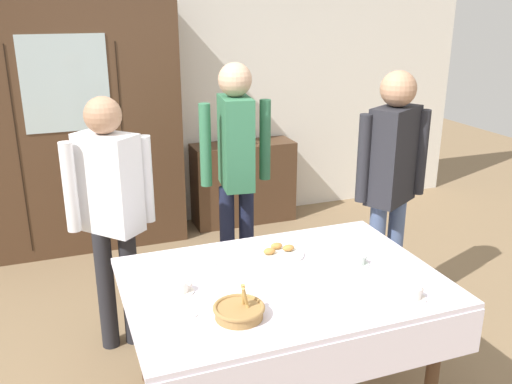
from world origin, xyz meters
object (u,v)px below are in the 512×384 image
dining_table (285,298)px  book_stack (243,140)px  spoon_back_edge (397,264)px  person_beside_shelf (236,159)px  spoon_far_right (210,264)px  person_behind_table_right (111,202)px  bookshelf_low (243,183)px  tea_cup_near_left (413,294)px  spoon_front_edge (189,317)px  bread_basket (239,311)px  pastry_plate (279,252)px  tea_cup_front_edge (357,260)px  wall_cabinet (70,131)px  tea_cup_near_right (181,288)px  person_by_cabinet (391,173)px

dining_table → book_stack: 2.73m
spoon_back_edge → person_beside_shelf: bearing=110.9°
spoon_far_right → person_behind_table_right: (-0.45, 0.57, 0.23)m
person_beside_shelf → bookshelf_low: bearing=69.0°
tea_cup_near_left → spoon_front_edge: (-1.06, 0.22, -0.02)m
bread_basket → pastry_plate: (0.43, 0.55, -0.02)m
tea_cup_front_edge → spoon_back_edge: tea_cup_front_edge is taller
tea_cup_front_edge → spoon_back_edge: (0.21, -0.07, -0.02)m
book_stack → spoon_back_edge: bearing=-90.8°
bookshelf_low → person_behind_table_right: person_behind_table_right is taller
tea_cup_near_left → bread_basket: (-0.84, 0.14, 0.01)m
wall_cabinet → tea_cup_near_right: size_ratio=16.41×
bookshelf_low → person_by_cabinet: person_by_cabinet is taller
tea_cup_near_left → book_stack: bearing=86.7°
bread_basket → spoon_front_edge: bread_basket is taller
bookshelf_low → bread_basket: (-1.02, -2.88, 0.38)m
tea_cup_front_edge → pastry_plate: size_ratio=0.46×
wall_cabinet → tea_cup_near_left: (1.41, -2.97, -0.29)m
dining_table → person_behind_table_right: bearing=130.5°
bread_basket → spoon_back_edge: bread_basket is taller
spoon_front_edge → person_by_cabinet: bearing=26.5°
book_stack → bread_basket: (-1.02, -2.88, -0.05)m
wall_cabinet → person_beside_shelf: wall_cabinet is taller
bookshelf_low → tea_cup_near_left: bearing=-93.3°
book_stack → spoon_back_edge: (-0.04, -2.67, -0.09)m
bread_basket → spoon_far_right: 0.56m
wall_cabinet → book_stack: bearing=1.8°
tea_cup_front_edge → spoon_front_edge: 1.01m
bookshelf_low → tea_cup_front_edge: size_ratio=7.74×
tea_cup_near_right → book_stack: bearing=64.6°
bookshelf_low → book_stack: 0.43m
dining_table → bread_basket: 0.43m
wall_cabinet → tea_cup_near_right: 2.56m
tea_cup_near_left → person_beside_shelf: 1.70m
bread_basket → spoon_front_edge: bearing=159.9°
dining_table → spoon_front_edge: spoon_front_edge is taller
person_by_cabinet → person_behind_table_right: bearing=171.6°
tea_cup_near_left → person_behind_table_right: person_behind_table_right is taller
book_stack → dining_table: bearing=-104.6°
person_behind_table_right → spoon_far_right: bearing=-51.5°
spoon_front_edge → person_beside_shelf: (0.70, 1.42, 0.31)m
tea_cup_front_edge → tea_cup_near_left: (0.07, -0.42, 0.00)m
pastry_plate → person_by_cabinet: person_by_cabinet is taller
book_stack → bread_basket: size_ratio=0.87×
tea_cup_front_edge → tea_cup_near_left: same height
pastry_plate → person_beside_shelf: 0.99m
dining_table → tea_cup_near_left: bearing=-36.4°
book_stack → person_by_cabinet: 2.06m
tea_cup_front_edge → book_stack: bearing=84.7°
tea_cup_near_right → person_behind_table_right: bearing=105.9°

